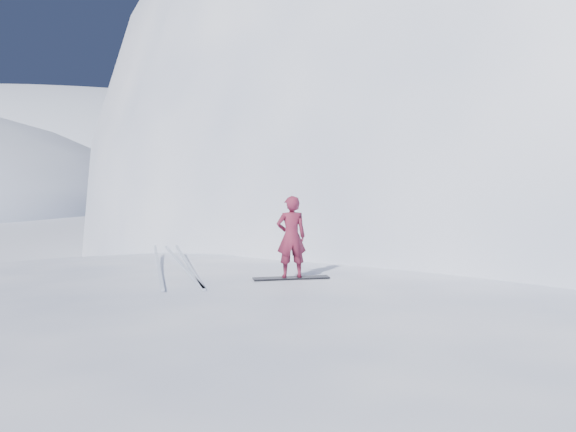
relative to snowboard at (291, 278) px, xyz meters
name	(u,v)px	position (x,y,z in m)	size (l,w,h in m)	color
near_ridge	(300,415)	(0.12, -0.63, -2.41)	(36.00, 28.00, 4.80)	white
peak_shoulder	(468,264)	(9.12, 16.37, -2.41)	(28.00, 24.00, 18.00)	white
far_ridge_c	(27,189)	(-40.88, 106.37, -2.41)	(140.00, 90.00, 36.00)	white
snowboard	(291,278)	(0.00, 0.00, 0.00)	(1.45, 0.27, 0.02)	black
snowboarder	(291,237)	(0.00, 0.00, 0.78)	(0.56, 0.37, 1.53)	maroon
board_tracks	(176,263)	(-2.38, 1.92, 0.01)	(1.74, 5.93, 0.04)	silver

